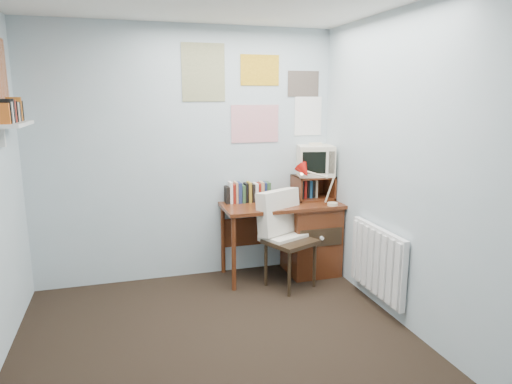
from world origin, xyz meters
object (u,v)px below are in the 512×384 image
(crt_tv, at_px, (315,159))
(wall_shelf, at_px, (12,124))
(radiator, at_px, (378,261))
(desk, at_px, (306,235))
(desk_chair, at_px, (290,242))
(tv_riser, at_px, (313,187))
(desk_lamp, at_px, (333,187))

(crt_tv, distance_m, wall_shelf, 2.80)
(radiator, height_order, wall_shelf, wall_shelf)
(desk, bearing_deg, desk_chair, -133.01)
(desk, xyz_separation_m, tv_riser, (0.12, 0.11, 0.48))
(desk_chair, distance_m, radiator, 0.85)
(tv_riser, relative_size, crt_tv, 1.10)
(desk, xyz_separation_m, desk_chair, (-0.28, -0.30, 0.05))
(desk_chair, bearing_deg, crt_tv, 21.38)
(tv_riser, relative_size, wall_shelf, 0.65)
(desk, height_order, radiator, desk)
(wall_shelf, bearing_deg, desk_lamp, 3.37)
(desk_chair, xyz_separation_m, crt_tv, (0.43, 0.44, 0.73))
(wall_shelf, bearing_deg, radiator, -10.89)
(desk_chair, distance_m, crt_tv, 0.95)
(desk_chair, bearing_deg, desk_lamp, -13.68)
(desk_lamp, relative_size, radiator, 0.47)
(desk, distance_m, wall_shelf, 2.87)
(desk_lamp, bearing_deg, wall_shelf, -174.95)
(desk_chair, height_order, radiator, desk_chair)
(desk_chair, distance_m, desk_lamp, 0.69)
(radiator, bearing_deg, desk_lamp, 97.89)
(tv_riser, height_order, radiator, tv_riser)
(desk_lamp, height_order, crt_tv, crt_tv)
(desk_chair, bearing_deg, wall_shelf, 157.71)
(desk, bearing_deg, crt_tv, 42.43)
(tv_riser, xyz_separation_m, wall_shelf, (-2.69, -0.49, 0.74))
(tv_riser, relative_size, radiator, 0.50)
(crt_tv, bearing_deg, desk_lamp, -70.08)
(wall_shelf, bearing_deg, desk, 8.40)
(desk_chair, relative_size, radiator, 1.14)
(desk_lamp, relative_size, wall_shelf, 0.60)
(crt_tv, bearing_deg, tv_riser, -128.09)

